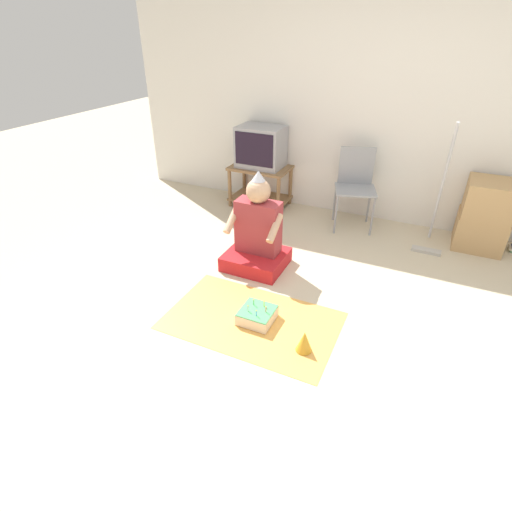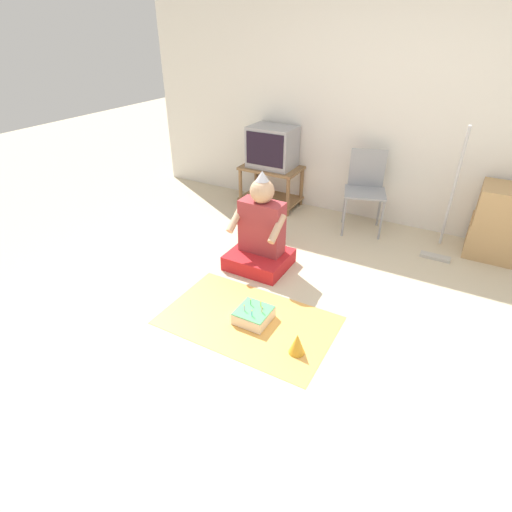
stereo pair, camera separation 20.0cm
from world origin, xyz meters
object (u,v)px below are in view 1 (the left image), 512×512
tv (261,147)px  birthday_cake (257,315)px  cardboard_box_stack (484,215)px  party_hat_blue (304,341)px  dust_mop (435,215)px  person_seated (257,236)px  folding_chair (355,182)px

tv → birthday_cake: 2.37m
cardboard_box_stack → party_hat_blue: bearing=-116.6°
dust_mop → person_seated: (-1.44, -1.02, -0.07)m
person_seated → birthday_cake: bearing=-65.0°
cardboard_box_stack → birthday_cake: cardboard_box_stack is taller
cardboard_box_stack → dust_mop: bearing=-149.1°
tv → person_seated: tv is taller
folding_chair → birthday_cake: size_ratio=3.34×
folding_chair → dust_mop: dust_mop is taller
party_hat_blue → dust_mop: bearing=71.3°
birthday_cake → party_hat_blue: size_ratio=1.59×
folding_chair → cardboard_box_stack: (1.30, 0.04, -0.16)m
tv → folding_chair: tv is taller
cardboard_box_stack → dust_mop: size_ratio=0.55×
tv → folding_chair: bearing=-4.1°
folding_chair → dust_mop: 0.89m
tv → cardboard_box_stack: bearing=-0.9°
dust_mop → birthday_cake: dust_mop is taller
cardboard_box_stack → party_hat_blue: (-1.10, -2.20, -0.26)m
person_seated → party_hat_blue: 1.22m
dust_mop → person_seated: size_ratio=1.39×
tv → person_seated: size_ratio=0.58×
party_hat_blue → tv: bearing=121.3°
person_seated → folding_chair: bearing=64.6°
dust_mop → birthday_cake: 2.11m
person_seated → birthday_cake: size_ratio=3.58×
dust_mop → cardboard_box_stack: bearing=30.9°
cardboard_box_stack → person_seated: bearing=-145.6°
cardboard_box_stack → dust_mop: (-0.45, -0.27, 0.03)m
folding_chair → person_seated: (-0.59, -1.25, -0.20)m
tv → dust_mop: (2.01, -0.31, -0.35)m
cardboard_box_stack → person_seated: 2.29m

